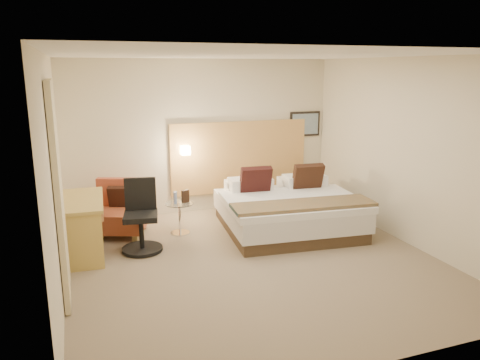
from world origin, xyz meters
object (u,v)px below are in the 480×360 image
object	(u,v)px
lounge_chair	(120,213)
desk	(83,211)
bed	(287,210)
desk_chair	(141,222)
side_table	(180,217)

from	to	relation	value
lounge_chair	desk	distance (m)	0.92
bed	desk	world-z (taller)	bed
desk_chair	lounge_chair	bearing A→B (deg)	105.22
bed	lounge_chair	xyz separation A→B (m)	(-2.55, 0.71, 0.01)
desk	bed	bearing A→B (deg)	-0.44
side_table	desk	size ratio (longest dim) A/B	0.42
lounge_chair	side_table	size ratio (longest dim) A/B	1.82
side_table	desk	distance (m)	1.51
bed	desk	distance (m)	3.11
side_table	desk_chair	world-z (taller)	desk_chair
lounge_chair	bed	bearing A→B (deg)	-15.59
lounge_chair	desk_chair	world-z (taller)	desk_chair
lounge_chair	side_table	bearing A→B (deg)	-20.44
lounge_chair	desk	xyz separation A→B (m)	(-0.54, -0.69, 0.29)
bed	desk_chair	size ratio (longest dim) A/B	2.20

